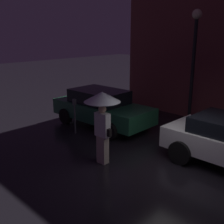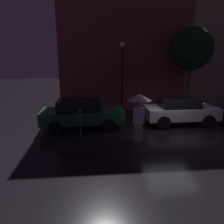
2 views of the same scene
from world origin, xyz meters
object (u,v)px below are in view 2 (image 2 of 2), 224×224
Objects in this scene: parked_car_white at (180,111)px; street_lamp_near at (122,67)px; parked_car_green at (82,113)px; pedestrian_with_umbrella at (139,105)px; parking_meter at (80,119)px.

street_lamp_near reaches higher than parked_car_white.
parked_car_white is (5.39, 0.07, -0.01)m from parked_car_green.
street_lamp_near is at bearing 88.14° from pedestrian_with_umbrella.
parking_meter is 0.29× the size of street_lamp_near.
street_lamp_near is at bearing 57.69° from parking_meter.
parked_car_white reaches higher than parking_meter.
parking_meter is at bearing -122.31° from street_lamp_near.
pedestrian_with_umbrella is (2.54, -2.35, 0.90)m from parked_car_green.
pedestrian_with_umbrella is 1.60× the size of parking_meter.
parked_car_white is at bearing 38.26° from pedestrian_with_umbrella.
pedestrian_with_umbrella is at bearing -89.77° from street_lamp_near.
pedestrian_with_umbrella is at bearing -21.20° from parking_meter.
pedestrian_with_umbrella is 2.88m from parking_meter.
parked_car_white is 5.60m from parking_meter.
parked_car_white is 2.90× the size of parking_meter.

